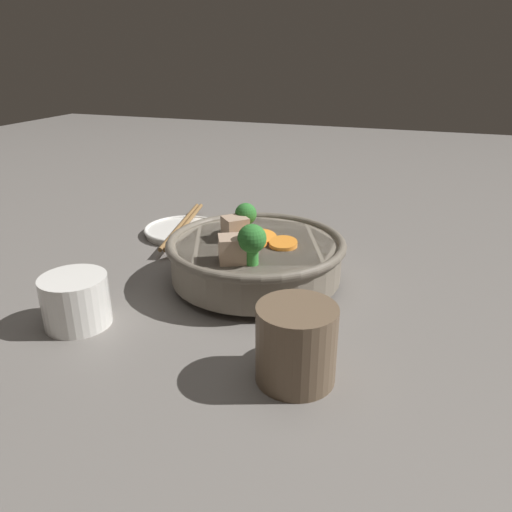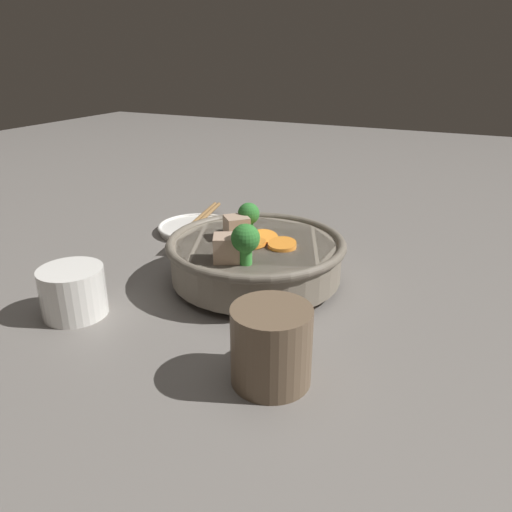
{
  "view_description": "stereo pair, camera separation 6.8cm",
  "coord_description": "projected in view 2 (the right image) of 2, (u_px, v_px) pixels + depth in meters",
  "views": [
    {
      "loc": [
        -0.59,
        -0.21,
        0.3
      ],
      "look_at": [
        0.0,
        0.0,
        0.04
      ],
      "focal_mm": 35.0,
      "sensor_mm": 36.0,
      "label": 1
    },
    {
      "loc": [
        -0.56,
        -0.27,
        0.3
      ],
      "look_at": [
        0.0,
        0.0,
        0.04
      ],
      "focal_mm": 35.0,
      "sensor_mm": 36.0,
      "label": 2
    }
  ],
  "objects": [
    {
      "name": "ground_plane",
      "position": [
        256.0,
        282.0,
        0.69
      ],
      "size": [
        3.0,
        3.0,
        0.0
      ],
      "primitive_type": "plane",
      "color": "slate"
    },
    {
      "name": "stirfry_bowl",
      "position": [
        256.0,
        255.0,
        0.68
      ],
      "size": [
        0.24,
        0.24,
        0.11
      ],
      "color": "slate",
      "rests_on": "ground_plane"
    },
    {
      "name": "side_saucer",
      "position": [
        197.0,
        228.0,
        0.88
      ],
      "size": [
        0.14,
        0.14,
        0.01
      ],
      "color": "white",
      "rests_on": "ground_plane"
    },
    {
      "name": "tea_cup",
      "position": [
        73.0,
        291.0,
        0.6
      ],
      "size": [
        0.08,
        0.08,
        0.06
      ],
      "color": "white",
      "rests_on": "ground_plane"
    },
    {
      "name": "dark_mug",
      "position": [
        272.0,
        345.0,
        0.47
      ],
      "size": [
        0.1,
        0.08,
        0.08
      ],
      "color": "brown",
      "rests_on": "ground_plane"
    },
    {
      "name": "chopsticks_pair",
      "position": [
        196.0,
        223.0,
        0.88
      ],
      "size": [
        0.23,
        0.06,
        0.01
      ],
      "color": "olive",
      "rests_on": "side_saucer"
    }
  ]
}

